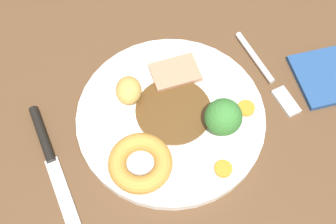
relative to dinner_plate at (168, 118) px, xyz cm
name	(u,v)px	position (x,y,z in cm)	size (l,w,h in cm)	color
dining_table	(175,134)	(-0.41, 1.49, -2.50)	(120.00, 84.00, 3.60)	brown
dinner_plate	(168,118)	(0.00, 0.00, 0.00)	(25.20, 25.20, 1.40)	white
gravy_pool	(173,110)	(-0.96, -0.32, 0.85)	(10.17, 10.17, 0.30)	#563819
meat_slice_main	(175,72)	(-3.72, -5.55, 1.10)	(6.52, 4.61, 0.80)	tan
yorkshire_pudding	(140,163)	(6.14, 5.04, 1.83)	(7.98, 7.98, 2.26)	#C68938
roast_potato_left	(129,90)	(3.47, -4.88, 2.32)	(4.05, 3.47, 3.25)	tan
carrot_coin_front	(246,108)	(-9.81, 3.58, 1.01)	(2.31, 2.31, 0.61)	orange
carrot_coin_back	(223,169)	(-2.92, 9.82, 1.01)	(2.23, 2.23, 0.63)	orange
broccoli_floret	(223,117)	(-5.39, 4.69, 3.84)	(4.75, 4.75, 5.61)	#8CB766
fork	(267,75)	(-15.85, -0.40, -0.31)	(2.07, 15.27, 0.90)	silver
knife	(50,156)	(16.07, -1.67, -0.25)	(1.87, 18.52, 1.20)	black
folded_napkin	(334,75)	(-24.50, 3.69, -0.30)	(11.00, 9.00, 0.80)	navy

